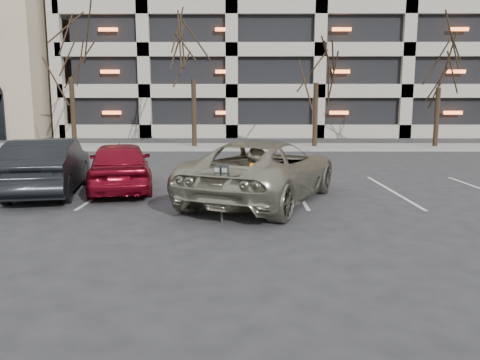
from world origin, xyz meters
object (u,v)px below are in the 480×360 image
object	(u,v)px
tree_a	(68,33)
tree_b	(193,36)
car_dark	(48,166)
tree_c	(317,42)
tree_d	(441,50)
suv_silver	(264,171)
car_red	(120,166)
parking_meter	(222,179)

from	to	relation	value
tree_a	tree_b	size ratio (longest dim) A/B	1.03
car_dark	tree_c	bearing A→B (deg)	-135.39
tree_d	tree_b	bearing A→B (deg)	180.00
tree_b	suv_silver	distance (m)	16.44
tree_c	tree_d	bearing A→B (deg)	0.00
tree_b	tree_c	size ratio (longest dim) A/B	1.06
tree_b	car_red	bearing A→B (deg)	-93.27
tree_a	tree_b	xyz separation A→B (m)	(7.00, 0.00, -0.18)
tree_b	car_dark	world-z (taller)	tree_b
car_dark	suv_silver	bearing A→B (deg)	159.93
tree_a	parking_meter	size ratio (longest dim) A/B	7.20
tree_b	suv_silver	xyz separation A→B (m)	(3.37, -15.12, -5.52)
tree_a	tree_b	bearing A→B (deg)	0.00
tree_c	car_red	bearing A→B (deg)	-119.70
tree_b	tree_d	size ratio (longest dim) A/B	1.14
tree_b	tree_d	xyz separation A→B (m)	(14.00, 0.00, -0.76)
parking_meter	suv_silver	size ratio (longest dim) A/B	0.20
tree_d	car_dark	distance (m)	22.39
tree_a	car_red	bearing A→B (deg)	-65.49
tree_c	tree_b	bearing A→B (deg)	180.00
tree_d	car_red	size ratio (longest dim) A/B	1.77
tree_c	parking_meter	size ratio (longest dim) A/B	6.63
tree_a	tree_c	world-z (taller)	tree_a
parking_meter	tree_c	bearing A→B (deg)	93.00
tree_d	parking_meter	bearing A→B (deg)	-123.74
suv_silver	car_red	xyz separation A→B (m)	(-4.15, 1.48, -0.06)
tree_a	tree_d	xyz separation A→B (m)	(21.00, 0.00, -0.94)
suv_silver	tree_b	bearing A→B (deg)	-54.14
tree_c	tree_d	distance (m)	7.01
tree_d	car_red	world-z (taller)	tree_d
tree_b	tree_d	world-z (taller)	tree_b
tree_a	car_red	distance (m)	16.06
tree_a	suv_silver	distance (m)	19.20
tree_c	suv_silver	size ratio (longest dim) A/B	1.30
parking_meter	car_red	xyz separation A→B (m)	(-3.15, 3.78, -0.22)
tree_a	car_red	xyz separation A→B (m)	(6.22, -13.64, -5.76)
tree_b	car_dark	distance (m)	15.43
tree_a	tree_c	bearing A→B (deg)	0.00
tree_c	car_red	distance (m)	16.56
suv_silver	car_red	size ratio (longest dim) A/B	1.46
car_red	car_dark	bearing A→B (deg)	1.36
tree_a	tree_c	size ratio (longest dim) A/B	1.09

